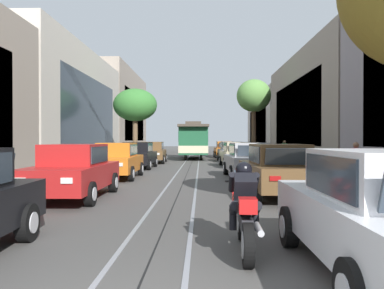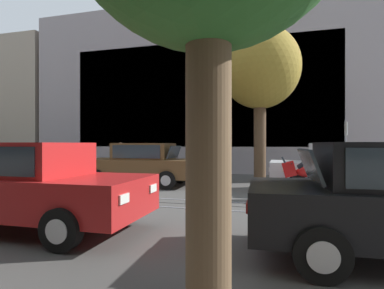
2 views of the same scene
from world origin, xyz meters
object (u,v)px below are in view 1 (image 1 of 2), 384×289
at_px(pedestrian_on_left_pavement, 284,150).
at_px(pedestrian_crossing_far, 258,150).
at_px(parked_car_grey_fifth_right, 231,151).
at_px(parked_car_red_second_left, 74,171).
at_px(parked_car_brown_second_right, 278,170).
at_px(street_tree_kerb_left_second, 135,106).
at_px(parked_car_brown_fifth_left, 153,152).
at_px(parked_car_orange_sixth_right, 224,149).
at_px(pedestrian_on_right_pavement, 356,161).
at_px(street_tree_kerb_right_second, 254,97).
at_px(motorcycle_with_rider, 244,210).
at_px(parked_car_black_fourth_left, 138,155).
at_px(parked_car_orange_mid_left, 117,160).
at_px(parked_car_silver_mid_right, 248,160).
at_px(cable_car_trolley, 193,141).
at_px(parked_car_beige_fourth_right, 237,154).

height_order(pedestrian_on_left_pavement, pedestrian_crossing_far, pedestrian_on_left_pavement).
bearing_deg(parked_car_grey_fifth_right, parked_car_red_second_left, -107.40).
relative_size(parked_car_brown_second_right, street_tree_kerb_left_second, 0.72).
bearing_deg(parked_car_red_second_left, pedestrian_on_left_pavement, 60.10).
bearing_deg(pedestrian_crossing_far, parked_car_brown_fifth_left, -153.48).
height_order(parked_car_orange_sixth_right, pedestrian_on_right_pavement, pedestrian_on_right_pavement).
xyz_separation_m(street_tree_kerb_right_second, motorcycle_with_rider, (-3.98, -28.07, -4.91)).
xyz_separation_m(parked_car_black_fourth_left, pedestrian_crossing_far, (8.71, 9.79, 0.07)).
xyz_separation_m(parked_car_orange_mid_left, parked_car_black_fourth_left, (-0.05, 6.00, 0.00)).
height_order(pedestrian_on_left_pavement, pedestrian_on_right_pavement, pedestrian_on_left_pavement).
distance_m(parked_car_black_fourth_left, street_tree_kerb_left_second, 10.35).
bearing_deg(parked_car_black_fourth_left, street_tree_kerb_left_second, 100.79).
relative_size(parked_car_grey_fifth_right, pedestrian_on_right_pavement, 2.71).
relative_size(parked_car_orange_mid_left, parked_car_orange_sixth_right, 1.00).
bearing_deg(parked_car_black_fourth_left, pedestrian_on_right_pavement, -41.79).
distance_m(parked_car_silver_mid_right, street_tree_kerb_right_second, 17.20).
bearing_deg(parked_car_orange_mid_left, pedestrian_on_right_pavement, -15.15).
bearing_deg(street_tree_kerb_left_second, pedestrian_on_right_pavement, -57.67).
relative_size(parked_car_red_second_left, parked_car_orange_sixth_right, 1.00).
height_order(parked_car_brown_second_right, cable_car_trolley, cable_car_trolley).
relative_size(parked_car_grey_fifth_right, motorcycle_with_rider, 2.22).
bearing_deg(parked_car_brown_fifth_left, pedestrian_on_right_pavement, -56.30).
height_order(parked_car_black_fourth_left, parked_car_orange_sixth_right, same).
height_order(cable_car_trolley, pedestrian_on_left_pavement, cable_car_trolley).
xyz_separation_m(pedestrian_on_left_pavement, pedestrian_crossing_far, (-1.26, 4.53, -0.09)).
height_order(street_tree_kerb_right_second, motorcycle_with_rider, street_tree_kerb_right_second).
xyz_separation_m(parked_car_brown_fifth_left, street_tree_kerb_left_second, (-1.99, 3.90, 3.85)).
relative_size(parked_car_black_fourth_left, motorcycle_with_rider, 2.20).
height_order(parked_car_orange_mid_left, parked_car_orange_sixth_right, same).
distance_m(parked_car_orange_mid_left, street_tree_kerb_left_second, 16.02).
height_order(parked_car_silver_mid_right, parked_car_orange_sixth_right, same).
xyz_separation_m(parked_car_black_fourth_left, parked_car_brown_second_right, (6.16, -11.34, 0.00)).
height_order(parked_car_beige_fourth_right, cable_car_trolley, cable_car_trolley).
height_order(parked_car_orange_mid_left, parked_car_brown_fifth_left, same).
height_order(parked_car_red_second_left, parked_car_black_fourth_left, same).
bearing_deg(pedestrian_crossing_far, cable_car_trolley, 161.18).
bearing_deg(cable_car_trolley, pedestrian_on_left_pavement, -43.22).
height_order(pedestrian_on_right_pavement, pedestrian_crossing_far, pedestrian_on_right_pavement).
relative_size(parked_car_silver_mid_right, motorcycle_with_rider, 2.22).
bearing_deg(cable_car_trolley, street_tree_kerb_left_second, -155.27).
height_order(parked_car_brown_second_right, street_tree_kerb_right_second, street_tree_kerb_right_second).
height_order(parked_car_grey_fifth_right, street_tree_kerb_left_second, street_tree_kerb_left_second).
height_order(parked_car_silver_mid_right, parked_car_beige_fourth_right, same).
bearing_deg(street_tree_kerb_left_second, parked_car_red_second_left, -84.93).
xyz_separation_m(parked_car_brown_second_right, parked_car_orange_sixth_right, (-0.08, 25.43, 0.00)).
xyz_separation_m(street_tree_kerb_right_second, pedestrian_on_right_pavement, (1.14, -19.45, -4.64)).
distance_m(parked_car_brown_fifth_left, parked_car_beige_fourth_right, 7.13).
height_order(parked_car_beige_fourth_right, motorcycle_with_rider, parked_car_beige_fourth_right).
xyz_separation_m(parked_car_red_second_left, street_tree_kerb_left_second, (-1.89, 21.34, 3.85)).
distance_m(parked_car_red_second_left, parked_car_black_fourth_left, 11.91).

